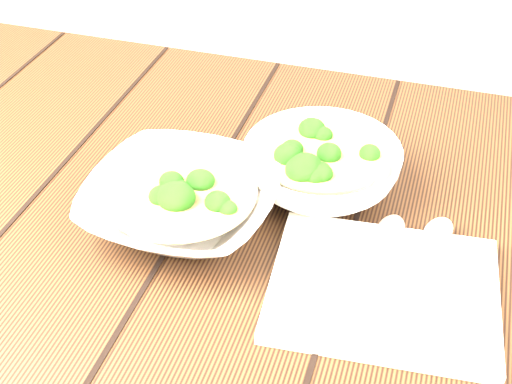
% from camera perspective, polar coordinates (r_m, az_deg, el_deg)
% --- Properties ---
extents(table, '(1.20, 0.80, 0.75)m').
position_cam_1_polar(table, '(0.96, -3.62, -7.00)').
color(table, '#382110').
rests_on(table, ground).
extents(soup_bowl_front, '(0.23, 0.23, 0.07)m').
position_cam_1_polar(soup_bowl_front, '(0.85, -5.98, -0.75)').
color(soup_bowl_front, white).
rests_on(soup_bowl_front, table).
extents(soup_bowl_back, '(0.21, 0.21, 0.07)m').
position_cam_1_polar(soup_bowl_back, '(0.90, 5.26, 2.07)').
color(soup_bowl_back, white).
rests_on(soup_bowl_back, table).
extents(trivet, '(0.12, 0.12, 0.03)m').
position_cam_1_polar(trivet, '(0.90, -5.89, 0.36)').
color(trivet, black).
rests_on(trivet, table).
extents(napkin, '(0.26, 0.22, 0.01)m').
position_cam_1_polar(napkin, '(0.79, 10.15, -7.65)').
color(napkin, beige).
rests_on(napkin, table).
extents(spoon_left, '(0.04, 0.20, 0.01)m').
position_cam_1_polar(spoon_left, '(0.82, 10.06, -4.66)').
color(spoon_left, '#BCB4A6').
rests_on(spoon_left, napkin).
extents(spoon_right, '(0.07, 0.20, 0.01)m').
position_cam_1_polar(spoon_right, '(0.82, 13.47, -4.64)').
color(spoon_right, '#BCB4A6').
rests_on(spoon_right, napkin).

